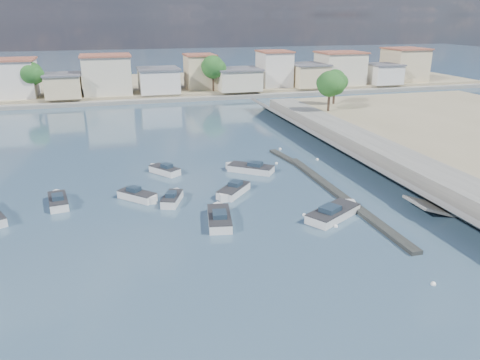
# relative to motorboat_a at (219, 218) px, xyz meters

# --- Properties ---
(ground) EXTENTS (400.00, 400.00, 0.00)m
(ground) POSITION_rel_motorboat_a_xyz_m (6.45, 32.56, -0.38)
(ground) COLOR #334C66
(ground) RESTS_ON ground
(seawall_walkway) EXTENTS (5.00, 90.00, 1.80)m
(seawall_walkway) POSITION_rel_motorboat_a_xyz_m (24.95, 5.56, 0.52)
(seawall_walkway) COLOR slate
(seawall_walkway) RESTS_ON ground
(breakwater) EXTENTS (2.00, 31.02, 0.35)m
(breakwater) POSITION_rel_motorboat_a_xyz_m (13.35, 5.25, -0.21)
(breakwater) COLOR black
(breakwater) RESTS_ON ground
(far_shore_land) EXTENTS (160.00, 40.00, 1.40)m
(far_shore_land) POSITION_rel_motorboat_a_xyz_m (6.45, 84.56, 0.32)
(far_shore_land) COLOR gray
(far_shore_land) RESTS_ON ground
(far_shore_quay) EXTENTS (160.00, 2.50, 0.80)m
(far_shore_quay) POSITION_rel_motorboat_a_xyz_m (6.45, 63.56, 0.02)
(far_shore_quay) COLOR slate
(far_shore_quay) RESTS_ON ground
(far_town) EXTENTS (113.01, 12.80, 8.35)m
(far_town) POSITION_rel_motorboat_a_xyz_m (17.16, 69.48, 4.56)
(far_town) COLOR beige
(far_town) RESTS_ON far_shore_land
(shore_trees) EXTENTS (74.56, 38.32, 7.92)m
(shore_trees) POSITION_rel_motorboat_a_xyz_m (14.79, 60.67, 5.84)
(shore_trees) COLOR #38281E
(shore_trees) RESTS_ON ground
(motorboat_a) EXTENTS (2.87, 5.79, 1.48)m
(motorboat_a) POSITION_rel_motorboat_a_xyz_m (0.00, 0.00, 0.00)
(motorboat_a) COLOR silver
(motorboat_a) RESTS_ON ground
(motorboat_b) EXTENTS (2.73, 4.07, 1.48)m
(motorboat_b) POSITION_rel_motorboat_a_xyz_m (-3.42, 5.83, -0.00)
(motorboat_b) COLOR silver
(motorboat_b) RESTS_ON ground
(motorboat_c) EXTENTS (5.47, 4.84, 1.48)m
(motorboat_c) POSITION_rel_motorboat_a_xyz_m (6.74, 13.07, 0.00)
(motorboat_c) COLOR silver
(motorboat_c) RESTS_ON ground
(motorboat_d) EXTENTS (4.33, 4.52, 1.48)m
(motorboat_d) POSITION_rel_motorboat_a_xyz_m (2.88, 6.13, -0.00)
(motorboat_d) COLOR silver
(motorboat_d) RESTS_ON ground
(motorboat_e) EXTENTS (2.29, 4.85, 1.48)m
(motorboat_e) POSITION_rel_motorboat_a_xyz_m (-14.45, 8.29, -0.00)
(motorboat_e) COLOR silver
(motorboat_e) RESTS_ON ground
(motorboat_f) EXTENTS (3.55, 4.05, 1.48)m
(motorboat_f) POSITION_rel_motorboat_a_xyz_m (-3.18, 15.19, -0.00)
(motorboat_f) COLOR silver
(motorboat_f) RESTS_ON ground
(motorboat_g) EXTENTS (3.94, 4.00, 1.48)m
(motorboat_g) POSITION_rel_motorboat_a_xyz_m (-6.65, 7.37, 0.00)
(motorboat_g) COLOR silver
(motorboat_g) RESTS_ON ground
(motorboat_h) EXTENTS (6.24, 5.00, 1.48)m
(motorboat_h) POSITION_rel_motorboat_a_xyz_m (10.65, -1.83, -0.00)
(motorboat_h) COLOR silver
(motorboat_h) RESTS_ON ground
(mooring_buoys) EXTENTS (9.08, 35.95, 0.38)m
(mooring_buoys) POSITION_rel_motorboat_a_xyz_m (11.84, 5.37, -0.33)
(mooring_buoys) COLOR white
(mooring_buoys) RESTS_ON ground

